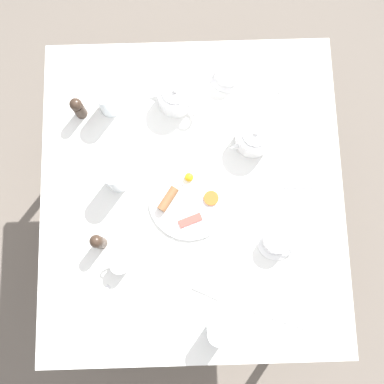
% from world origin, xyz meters
% --- Properties ---
extents(ground_plane, '(8.00, 8.00, 0.00)m').
position_xyz_m(ground_plane, '(0.00, 0.00, 0.00)').
color(ground_plane, '#70665B').
extents(table, '(1.07, 1.16, 0.77)m').
position_xyz_m(table, '(0.00, 0.00, 0.71)').
color(table, white).
rests_on(table, ground_plane).
extents(breakfast_plate, '(0.29, 0.29, 0.04)m').
position_xyz_m(breakfast_plate, '(0.01, 0.02, 0.78)').
color(breakfast_plate, white).
rests_on(breakfast_plate, table).
extents(teapot_near, '(0.16, 0.15, 0.11)m').
position_xyz_m(teapot_near, '(0.05, -0.34, 0.82)').
color(teapot_near, white).
rests_on(teapot_near, table).
extents(teapot_far, '(0.19, 0.13, 0.11)m').
position_xyz_m(teapot_far, '(-0.22, -0.18, 0.82)').
color(teapot_far, white).
rests_on(teapot_far, table).
extents(teacup_with_saucer_left, '(0.13, 0.14, 0.06)m').
position_xyz_m(teacup_with_saucer_left, '(-0.14, -0.44, 0.80)').
color(teacup_with_saucer_left, white).
rests_on(teacup_with_saucer_left, table).
extents(teacup_with_saucer_right, '(0.13, 0.13, 0.06)m').
position_xyz_m(teacup_with_saucer_right, '(-0.28, 0.18, 0.80)').
color(teacup_with_saucer_right, white).
rests_on(teacup_with_saucer_right, table).
extents(water_glass_tall, '(0.08, 0.08, 0.14)m').
position_xyz_m(water_glass_tall, '(0.26, -0.05, 0.84)').
color(water_glass_tall, white).
rests_on(water_glass_tall, table).
extents(water_glass_short, '(0.08, 0.08, 0.13)m').
position_xyz_m(water_glass_short, '(-0.07, 0.47, 0.84)').
color(water_glass_short, white).
rests_on(water_glass_short, table).
extents(wine_glass_spare, '(0.08, 0.08, 0.13)m').
position_xyz_m(wine_glass_spare, '(0.29, -0.33, 0.84)').
color(wine_glass_spare, white).
rests_on(wine_glass_spare, table).
extents(creamer_jug, '(0.08, 0.06, 0.06)m').
position_xyz_m(creamer_jug, '(0.25, 0.25, 0.80)').
color(creamer_jug, white).
rests_on(creamer_jug, table).
extents(pepper_grinder, '(0.04, 0.04, 0.11)m').
position_xyz_m(pepper_grinder, '(0.32, 0.17, 0.83)').
color(pepper_grinder, '#38281E').
rests_on(pepper_grinder, table).
extents(salt_grinder, '(0.04, 0.04, 0.11)m').
position_xyz_m(salt_grinder, '(0.39, -0.31, 0.83)').
color(salt_grinder, '#38281E').
rests_on(salt_grinder, table).
extents(napkin_folded, '(0.16, 0.17, 0.01)m').
position_xyz_m(napkin_folded, '(-0.07, 0.29, 0.78)').
color(napkin_folded, white).
rests_on(napkin_folded, table).
extents(fork_by_plate, '(0.19, 0.02, 0.00)m').
position_xyz_m(fork_by_plate, '(-0.42, -0.01, 0.77)').
color(fork_by_plate, silver).
rests_on(fork_by_plate, table).
extents(knife_by_plate, '(0.20, 0.08, 0.00)m').
position_xyz_m(knife_by_plate, '(-0.27, 0.44, 0.77)').
color(knife_by_plate, silver).
rests_on(knife_by_plate, table).
extents(spoon_for_tea, '(0.10, 0.12, 0.00)m').
position_xyz_m(spoon_for_tea, '(0.34, 0.37, 0.77)').
color(spoon_for_tea, silver).
rests_on(spoon_for_tea, table).
extents(fork_spare, '(0.11, 0.16, 0.00)m').
position_xyz_m(fork_spare, '(-0.38, -0.44, 0.77)').
color(fork_spare, silver).
rests_on(fork_spare, table).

